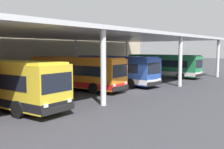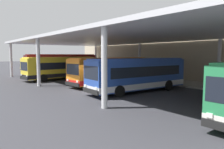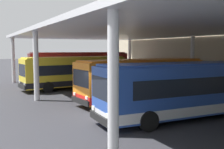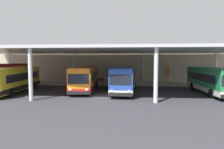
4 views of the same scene
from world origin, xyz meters
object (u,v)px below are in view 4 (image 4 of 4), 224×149
trash_bin (78,80)px  bench_waiting (99,80)px  bus_second_bay (14,79)px  bus_middle_bay (85,78)px  bus_far_bay (124,79)px  bus_departing (211,80)px  banner_sign (167,73)px

trash_bin → bench_waiting: bearing=-1.5°
bus_second_bay → bench_waiting: bus_second_bay is taller
bus_middle_bay → bus_far_bay: 5.33m
bus_middle_bay → trash_bin: 7.97m
bus_far_bay → trash_bin: 11.57m
bench_waiting → trash_bin: trash_bin is taller
bus_departing → bus_far_bay: bearing=178.3°
bus_middle_bay → bench_waiting: 7.35m
bench_waiting → bus_second_bay: bearing=-134.6°
bus_middle_bay → bench_waiting: size_ratio=5.94×
bus_departing → trash_bin: (-18.77, 8.39, -0.98)m
bus_second_bay → bench_waiting: bearing=45.4°
trash_bin → banner_sign: bearing=-3.7°
bench_waiting → banner_sign: size_ratio=0.56×
bus_far_bay → trash_bin: size_ratio=10.88×
bus_second_bay → bus_far_bay: (13.95, 1.50, 0.00)m
bus_departing → bus_middle_bay: bearing=176.2°
bus_far_bay → banner_sign: size_ratio=3.33×
bus_second_bay → bus_far_bay: bearing=6.1°
bench_waiting → banner_sign: bearing=-4.4°
bus_far_bay → trash_bin: (-8.22, 8.08, -0.98)m
trash_bin → banner_sign: banner_sign is taller
bus_middle_bay → bus_departing: 15.87m
bus_departing → trash_bin: bearing=155.9°
bus_second_bay → banner_sign: 22.40m
bus_second_bay → trash_bin: size_ratio=10.90×
bus_departing → bench_waiting: bearing=151.3°
bus_second_bay → bus_departing: 24.53m
bus_middle_bay → trash_bin: bearing=111.8°
bus_far_bay → bench_waiting: (-4.58, 7.99, -0.99)m
trash_bin → banner_sign: size_ratio=0.31×
bus_middle_bay → trash_bin: bus_middle_bay is taller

